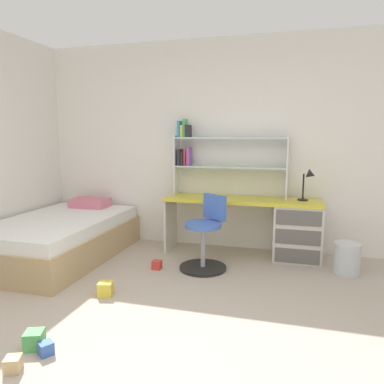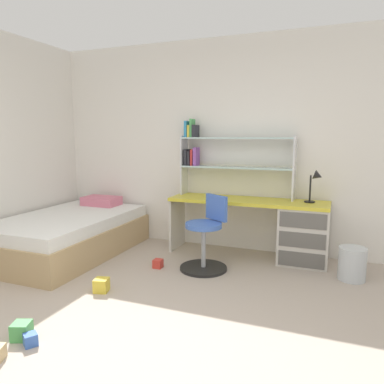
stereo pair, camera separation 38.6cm
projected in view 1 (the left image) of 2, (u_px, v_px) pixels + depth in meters
The scene contains 13 objects.
ground_plane at pixel (144, 369), 2.33m from camera, with size 5.94×6.43×0.02m, color #B2A393.
room_shell at pixel (74, 148), 3.72m from camera, with size 5.94×6.43×2.68m.
desk at pixel (282, 226), 4.38m from camera, with size 1.89×0.51×0.70m.
bookshelf_hutch at pixel (216, 154), 4.61m from camera, with size 1.42×0.22×0.97m.
desk_lamp at pixel (309, 180), 4.25m from camera, with size 0.20×0.17×0.38m.
swivel_chair at pixel (205, 240), 4.03m from camera, with size 0.52×0.52×0.82m.
bed_platform at pixel (59, 238), 4.42m from camera, with size 1.24×1.96×0.61m.
waste_bin at pixel (347, 258), 3.90m from camera, with size 0.27×0.27×0.34m, color silver.
toy_block_green_0 at pixel (34, 340), 2.53m from camera, with size 0.12×0.12×0.12m, color #479E51.
toy_block_blue_1 at pixel (46, 348), 2.46m from camera, with size 0.09×0.09×0.09m, color #3860B7.
toy_block_yellow_2 at pixel (106, 289), 3.38m from camera, with size 0.13×0.13×0.13m, color gold.
toy_block_natural_3 at pixel (13, 364), 2.29m from camera, with size 0.10×0.10×0.10m, color tan.
toy_block_red_4 at pixel (157, 265), 4.05m from camera, with size 0.10×0.10×0.10m, color red.
Camera 1 is at (0.87, -1.97, 1.46)m, focal length 34.22 mm.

